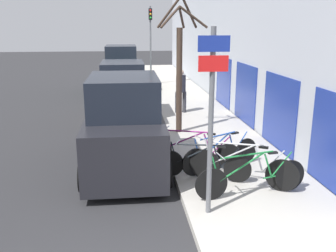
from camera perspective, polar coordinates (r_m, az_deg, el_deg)
ground_plane at (r=15.15m, az=-6.12°, el=1.31°), size 80.00×80.00×0.00m
sidewalk_curb at (r=18.07m, az=2.02°, el=3.89°), size 3.20×32.00×0.15m
building_facade at (r=18.00m, az=7.83°, el=13.81°), size 0.23×32.00×6.50m
signpost at (r=6.67m, az=6.60°, el=1.81°), size 0.55×0.11×3.43m
bicycle_0 at (r=8.00m, az=12.64°, el=-7.60°), size 2.45×0.51×0.95m
bicycle_1 at (r=8.44m, az=11.23°, el=-6.20°), size 2.15×1.21×0.99m
bicycle_2 at (r=8.66m, az=5.43°, el=-5.75°), size 2.03×0.85×0.86m
bicycle_3 at (r=9.26m, az=8.12°, el=-4.28°), size 2.08×0.92×0.93m
bicycle_4 at (r=9.46m, az=3.85°, el=-3.72°), size 2.23×1.18×0.92m
parked_car_0 at (r=9.54m, az=-6.59°, el=-0.21°), size 2.10×4.44×2.41m
parked_car_1 at (r=14.84m, az=-6.83°, el=5.05°), size 2.01×4.41×2.25m
parked_car_2 at (r=20.68m, az=-7.08°, el=8.22°), size 2.02×4.49×2.55m
pedestrian_near at (r=15.09m, az=1.97°, el=5.83°), size 0.46×0.39×1.75m
street_tree at (r=12.16m, az=1.77°, el=8.84°), size 1.61×1.07×4.46m
traffic_light at (r=22.42m, az=-2.68°, el=13.68°), size 0.20×0.30×4.50m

